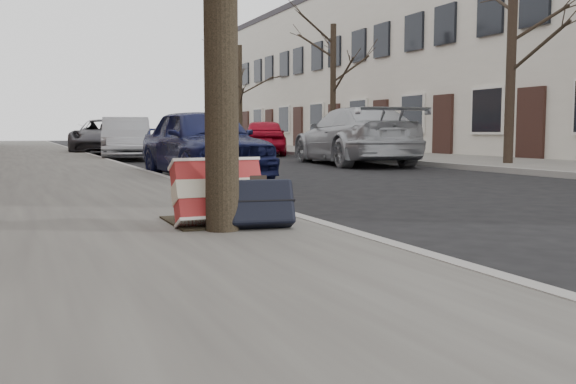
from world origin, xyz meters
name	(u,v)px	position (x,y,z in m)	size (l,w,h in m)	color
ground	(510,242)	(0.00, 0.00, 0.00)	(120.00, 120.00, 0.00)	black
near_sidewalk	(9,161)	(-3.70, 15.00, 0.06)	(5.00, 70.00, 0.12)	#67645D
far_sidewalk	(377,155)	(7.80, 15.00, 0.06)	(4.00, 70.00, 0.12)	gray
house_far	(486,60)	(13.15, 16.00, 3.60)	(6.70, 40.00, 7.20)	beige
dirt_patch	(221,221)	(-2.00, 1.20, 0.13)	(0.85, 0.85, 0.01)	black
suitcase_red	(218,192)	(-2.09, 0.98, 0.39)	(0.69, 0.19, 0.50)	maroon
suitcase_navy	(260,203)	(-1.83, 0.71, 0.32)	(0.51, 0.16, 0.36)	black
car_near_front	(203,143)	(-0.40, 7.45, 0.66)	(1.56, 3.88, 1.32)	#141945
car_near_mid	(126,138)	(-0.40, 16.19, 0.65)	(1.39, 3.98, 1.31)	#A2A4AA
car_near_back	(104,137)	(-0.33, 21.80, 0.67)	(2.22, 4.80, 1.34)	#3C3B40
car_far_front	(354,136)	(4.62, 10.89, 0.74)	(2.06, 5.07, 1.47)	#A4A7AC
car_far_back	(263,137)	(4.76, 17.88, 0.66)	(1.55, 3.85, 1.31)	maroon
tree_far_a	(512,44)	(7.20, 8.03, 2.89)	(0.22, 0.22, 5.54)	black
tree_far_b	(333,88)	(7.20, 17.14, 2.43)	(0.21, 0.21, 4.61)	black
tree_far_c	(240,96)	(7.20, 27.56, 2.68)	(0.22, 0.22, 5.12)	black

